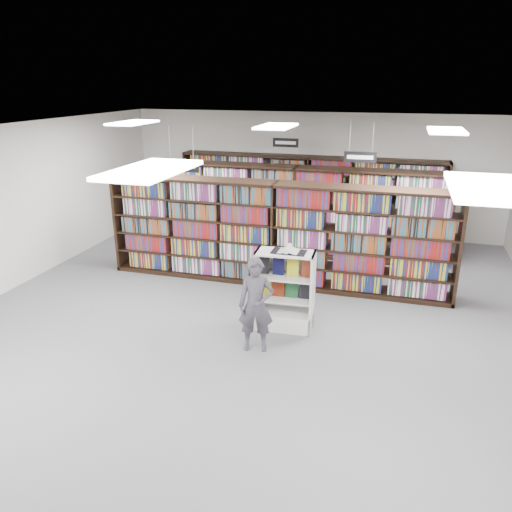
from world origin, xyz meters
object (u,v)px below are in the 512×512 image
(open_book, at_px, (288,250))
(shopper, at_px, (256,305))
(bookshelf_row_near, at_px, (275,234))
(endcap_display, at_px, (285,301))

(open_book, distance_m, shopper, 1.09)
(open_book, bearing_deg, shopper, -109.62)
(shopper, bearing_deg, open_book, 58.17)
(open_book, height_order, shopper, shopper)
(shopper, bearing_deg, bookshelf_row_near, 86.35)
(endcap_display, distance_m, open_book, 0.93)
(open_book, xyz_separation_m, shopper, (-0.30, -0.83, -0.64))
(bookshelf_row_near, bearing_deg, endcap_display, -70.76)
(endcap_display, height_order, open_book, open_book)
(open_book, bearing_deg, bookshelf_row_near, 110.64)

